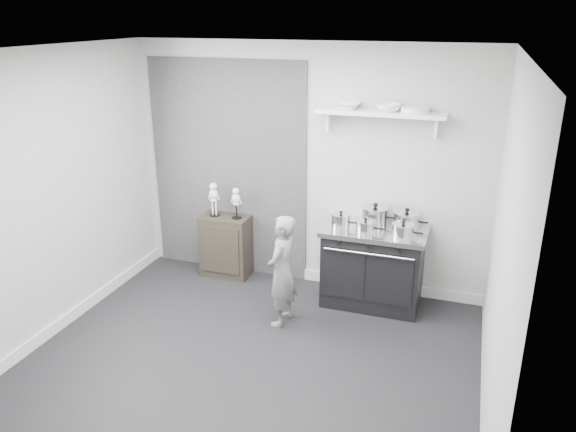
{
  "coord_description": "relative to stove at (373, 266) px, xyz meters",
  "views": [
    {
      "loc": [
        1.72,
        -3.95,
        2.97
      ],
      "look_at": [
        0.07,
        0.95,
        1.09
      ],
      "focal_mm": 35.0,
      "sensor_mm": 36.0,
      "label": 1
    }
  ],
  "objects": [
    {
      "name": "stove",
      "position": [
        0.0,
        0.0,
        0.0
      ],
      "size": [
        1.07,
        0.67,
        0.86
      ],
      "color": "black",
      "rests_on": "ground"
    },
    {
      "name": "pot_back_left",
      "position": [
        -0.03,
        0.14,
        0.52
      ],
      "size": [
        0.37,
        0.29,
        0.23
      ],
      "color": "silver",
      "rests_on": "stove"
    },
    {
      "name": "bowl_large",
      "position": [
        -0.4,
        0.19,
        1.64
      ],
      "size": [
        0.3,
        0.3,
        0.07
      ],
      "primitive_type": "imported",
      "color": "white",
      "rests_on": "wall_shelf"
    },
    {
      "name": "room_shell",
      "position": [
        -0.93,
        -1.33,
        1.21
      ],
      "size": [
        4.02,
        3.62,
        2.71
      ],
      "color": "#A6A7A4",
      "rests_on": "ground"
    },
    {
      "name": "skeleton_full",
      "position": [
        -1.9,
        0.13,
        0.53
      ],
      "size": [
        0.13,
        0.08,
        0.46
      ],
      "primitive_type": null,
      "color": "silver",
      "rests_on": "side_cabinet"
    },
    {
      "name": "side_cabinet",
      "position": [
        -1.77,
        0.13,
        -0.07
      ],
      "size": [
        0.56,
        0.33,
        0.73
      ],
      "primitive_type": "cube",
      "color": "black",
      "rests_on": "ground"
    },
    {
      "name": "ground",
      "position": [
        -0.84,
        -1.48,
        -0.43
      ],
      "size": [
        4.0,
        4.0,
        0.0
      ],
      "primitive_type": "plane",
      "color": "black",
      "rests_on": "ground"
    },
    {
      "name": "bowl_small",
      "position": [
        0.03,
        0.19,
        1.65
      ],
      "size": [
        0.25,
        0.25,
        0.08
      ],
      "primitive_type": "imported",
      "color": "white",
      "rests_on": "wall_shelf"
    },
    {
      "name": "wall_shelf",
      "position": [
        -0.04,
        0.2,
        1.58
      ],
      "size": [
        1.3,
        0.26,
        0.24
      ],
      "color": "white",
      "rests_on": "room_shell"
    },
    {
      "name": "skeleton_torso",
      "position": [
        -1.62,
        0.13,
        0.51
      ],
      "size": [
        0.12,
        0.08,
        0.42
      ],
      "primitive_type": null,
      "color": "silver",
      "rests_on": "side_cabinet"
    },
    {
      "name": "plate_stack",
      "position": [
        0.3,
        0.19,
        1.64
      ],
      "size": [
        0.28,
        0.28,
        0.06
      ],
      "primitive_type": "cylinder",
      "color": "white",
      "rests_on": "wall_shelf"
    },
    {
      "name": "pot_front_center",
      "position": [
        -0.08,
        -0.14,
        0.49
      ],
      "size": [
        0.29,
        0.2,
        0.16
      ],
      "color": "silver",
      "rests_on": "stove"
    },
    {
      "name": "pot_front_left",
      "position": [
        -0.35,
        -0.09,
        0.5
      ],
      "size": [
        0.29,
        0.2,
        0.18
      ],
      "color": "silver",
      "rests_on": "stove"
    },
    {
      "name": "pot_front_right",
      "position": [
        0.3,
        -0.15,
        0.5
      ],
      "size": [
        0.31,
        0.23,
        0.18
      ],
      "color": "silver",
      "rests_on": "stove"
    },
    {
      "name": "pot_back_right",
      "position": [
        0.3,
        0.13,
        0.51
      ],
      "size": [
        0.36,
        0.27,
        0.22
      ],
      "color": "silver",
      "rests_on": "stove"
    },
    {
      "name": "child",
      "position": [
        -0.78,
        -0.71,
        0.14
      ],
      "size": [
        0.31,
        0.44,
        1.15
      ],
      "primitive_type": "imported",
      "rotation": [
        0.0,
        0.0,
        -1.66
      ],
      "color": "slate",
      "rests_on": "ground"
    }
  ]
}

